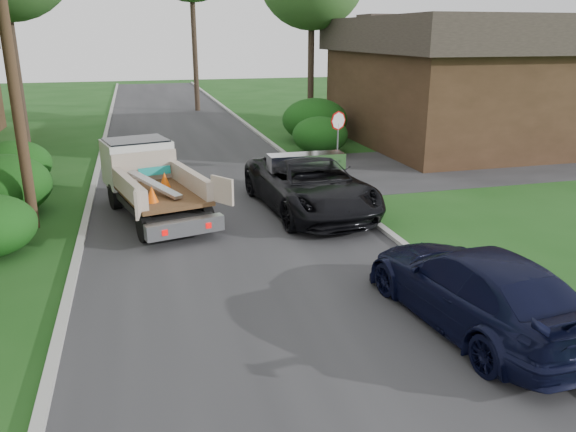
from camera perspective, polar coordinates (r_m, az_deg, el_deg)
The scene contains 15 objects.
ground at distance 13.06m, azimuth -3.14°, elevation -6.04°, with size 120.00×120.00×0.00m, color #174313.
road at distance 22.45m, azimuth -8.53°, elevation 4.11°, with size 8.00×90.00×0.02m, color #28282B.
side_street at distance 25.76m, azimuth 19.40°, elevation 5.07°, with size 16.00×7.00×0.02m, color #28282B.
curb_left at distance 22.37m, azimuth -19.02°, elevation 3.41°, with size 0.20×90.00×0.12m, color #9E9E99.
curb_right at distance 23.24m, azimuth 1.58°, elevation 4.91°, with size 0.20×90.00×0.12m, color #9E9E99.
stop_sign at distance 22.32m, azimuth 5.10°, elevation 8.80°, with size 0.71×0.32×2.48m.
utility_pole at distance 16.94m, azimuth -26.60°, elevation 15.72°, with size 2.42×1.25×10.00m.
house_right at distance 30.03m, azimuth 16.26°, elevation 13.18°, with size 9.72×12.96×6.20m.
hedge_left_b at distance 19.14m, azimuth -27.01°, elevation 2.78°, with size 2.86×2.86×1.87m, color #0E3B0D.
hedge_left_c at distance 22.56m, azimuth -26.08°, elevation 4.74°, with size 2.60×2.60×1.70m, color #0E3B0D.
hedge_right_a at distance 26.39m, azimuth 3.28°, elevation 8.22°, with size 2.60×2.60×1.70m, color #0E3B0D.
hedge_right_b at distance 29.39m, azimuth 2.75°, elevation 9.73°, with size 3.38×3.38×2.21m, color #0E3B0D.
flatbed_truck at distance 17.94m, azimuth -14.16°, elevation 4.02°, with size 3.58×5.96×2.12m.
black_pickup at distance 17.54m, azimuth 2.23°, elevation 3.24°, with size 2.83×6.13×1.70m, color black.
navy_suv at distance 11.21m, azimuth 18.49°, elevation -6.93°, with size 2.14×5.27×1.53m, color black.
Camera 1 is at (-2.42, -11.68, 5.31)m, focal length 35.00 mm.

